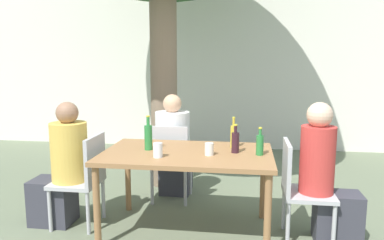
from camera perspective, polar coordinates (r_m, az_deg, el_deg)
The scene contains 15 objects.
ground_plane at distance 3.72m, azimuth -0.69°, elevation -16.59°, with size 30.00×30.00×0.00m, color #667056.
cafe_building_wall at distance 6.89m, azimuth 3.93°, elevation 7.31°, with size 10.00×0.08×2.80m.
dining_table_front at distance 3.48m, azimuth -0.71°, elevation -6.13°, with size 1.55×0.97×0.78m.
patio_chair_0 at distance 3.81m, azimuth -16.02°, elevation -8.08°, with size 0.44×0.44×0.90m.
patio_chair_1 at distance 3.53m, azimuth 15.96°, elevation -9.51°, with size 0.44×0.44×0.90m.
patio_chair_2 at distance 4.26m, azimuth -3.34°, elevation -5.92°, with size 0.44×0.44×0.90m.
person_seated_0 at distance 3.90m, azimuth -19.17°, elevation -7.23°, with size 0.58×0.35×1.22m.
person_seated_1 at distance 3.55m, azimuth 19.78°, elevation -8.67°, with size 0.55×0.30×1.26m.
person_seated_2 at distance 4.46m, azimuth -2.77°, elevation -4.54°, with size 0.40×0.60×1.23m.
green_bottle_0 at distance 3.38m, azimuth 10.30°, elevation -3.68°, with size 0.07×0.07×0.25m.
green_bottle_1 at distance 3.53m, azimuth -6.67°, elevation -2.52°, with size 0.07×0.07×0.33m.
wine_bottle_2 at distance 3.43m, azimuth 6.62°, elevation -3.31°, with size 0.07×0.07×0.26m.
oil_cruet_3 at distance 3.63m, azimuth 6.34°, elevation -2.39°, with size 0.06×0.06×0.30m.
drinking_glass_0 at distance 3.33m, azimuth 2.64°, elevation -4.44°, with size 0.08×0.08×0.11m.
drinking_glass_1 at distance 3.27m, azimuth -5.23°, elevation -4.59°, with size 0.08×0.08×0.13m.
Camera 1 is at (0.52, -3.31, 1.61)m, focal length 35.00 mm.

